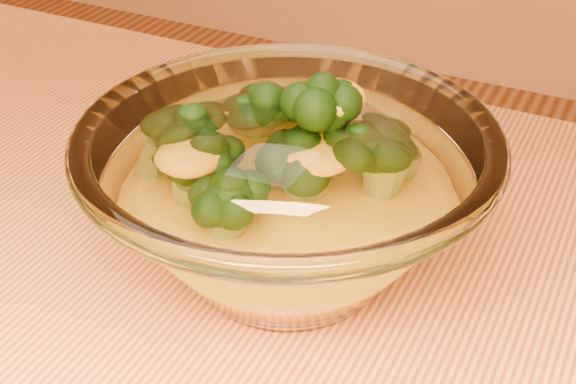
{
  "coord_description": "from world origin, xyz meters",
  "views": [
    {
      "loc": [
        0.26,
        -0.22,
        1.07
      ],
      "look_at": [
        0.09,
        0.12,
        0.81
      ],
      "focal_mm": 50.0,
      "sensor_mm": 36.0,
      "label": 1
    }
  ],
  "objects": [
    {
      "name": "broccoli_heap",
      "position": [
        0.08,
        0.14,
        0.82
      ],
      "size": [
        0.16,
        0.13,
        0.09
      ],
      "color": "black",
      "rests_on": "cheese_sauce"
    },
    {
      "name": "glass_bowl",
      "position": [
        0.09,
        0.12,
        0.81
      ],
      "size": [
        0.24,
        0.24,
        0.11
      ],
      "color": "white",
      "rests_on": "table"
    },
    {
      "name": "cheese_sauce",
      "position": [
        0.09,
        0.12,
        0.78
      ],
      "size": [
        0.14,
        0.14,
        0.04
      ],
      "primitive_type": "ellipsoid",
      "color": "gold",
      "rests_on": "glass_bowl"
    }
  ]
}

